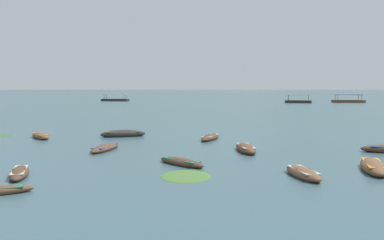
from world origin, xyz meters
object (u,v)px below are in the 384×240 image
Objects in this scene: rowboat_8 at (303,173)px; ferry_0 at (298,101)px; rowboat_0 at (210,137)px; rowboat_10 at (246,148)px; rowboat_2 at (181,162)px; rowboat_5 at (123,134)px; rowboat_6 at (374,167)px; ferry_1 at (115,100)px; rowboat_1 at (19,173)px; ferry_2 at (348,101)px; rowboat_11 at (105,148)px; rowboat_7 at (40,136)px.

ferry_0 reaches higher than rowboat_8.
rowboat_0 is 1.02× the size of rowboat_10.
rowboat_5 is at bearing 109.19° from rowboat_2.
ferry_1 is (-29.80, 120.41, 0.24)m from rowboat_6.
ferry_0 reaches higher than rowboat_5.
ferry_2 is (59.43, 103.59, 0.29)m from rowboat_1.
rowboat_6 reaches higher than rowboat_0.
ferry_1 reaches higher than rowboat_6.
rowboat_1 is at bearing -161.32° from rowboat_2.
rowboat_2 is at bearing -109.93° from ferry_0.
rowboat_2 is 0.80× the size of rowboat_11.
rowboat_11 is at bearing 131.67° from rowboat_2.
ferry_0 reaches higher than rowboat_2.
rowboat_5 is (3.09, 16.91, 0.08)m from rowboat_1.
rowboat_2 is 10.25m from rowboat_6.
rowboat_10 is at bearing 99.41° from rowboat_8.
rowboat_7 is at bearing 103.64° from rowboat_1.
rowboat_5 is at bearing -123.02° from ferry_2.
rowboat_2 is 0.97× the size of rowboat_8.
rowboat_11 is at bearing -82.61° from ferry_1.
ferry_0 is (25.65, 100.57, 0.24)m from rowboat_6.
rowboat_11 is 110.62m from ferry_2.
rowboat_10 reaches higher than rowboat_1.
ferry_2 reaches higher than rowboat_0.
ferry_2 reaches higher than rowboat_8.
rowboat_1 is (-10.65, -14.36, -0.03)m from rowboat_0.
rowboat_6 is 4.38m from rowboat_8.
rowboat_2 is (8.03, 2.71, -0.00)m from rowboat_1.
rowboat_7 is at bearing 132.06° from rowboat_2.
ferry_1 is at bearing 103.90° from rowboat_6.
rowboat_1 is 9.01m from rowboat_11.
ferry_2 is at bearing 56.98° from rowboat_5.
rowboat_8 is (10.80, -17.71, -0.06)m from rowboat_5.
rowboat_10 is 115.95m from ferry_1.
rowboat_5 is at bearing 132.49° from rowboat_6.
rowboat_8 reaches higher than rowboat_2.
rowboat_6 is at bearing -51.67° from rowboat_10.
rowboat_2 is 113.22m from ferry_2.
rowboat_8 is at bearing -3.29° from rowboat_1.
ferry_0 is at bearing 69.15° from rowboat_0.
ferry_1 reaches higher than rowboat_5.
ferry_0 is at bearing 75.69° from rowboat_6.
ferry_0 reaches higher than rowboat_0.
rowboat_1 is 1.03× the size of rowboat_8.
rowboat_10 reaches higher than rowboat_7.
rowboat_2 is 0.84× the size of rowboat_10.
rowboat_6 is 0.50× the size of ferry_2.
rowboat_6 is at bearing -76.10° from ferry_1.
ferry_1 reaches higher than rowboat_1.
ferry_0 reaches higher than rowboat_10.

